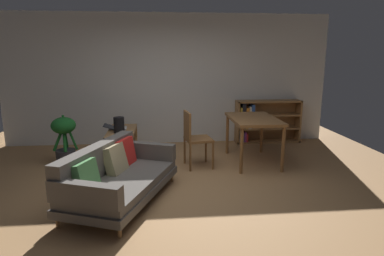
# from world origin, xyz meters

# --- Properties ---
(ground_plane) EXTENTS (8.16, 8.16, 0.00)m
(ground_plane) POSITION_xyz_m (0.00, 0.00, 0.00)
(ground_plane) COLOR #A87A4C
(back_wall_panel) EXTENTS (6.80, 0.10, 2.70)m
(back_wall_panel) POSITION_xyz_m (0.00, 2.70, 1.35)
(back_wall_panel) COLOR silver
(back_wall_panel) RESTS_ON ground_plane
(fabric_couch) EXTENTS (1.48, 2.00, 0.73)m
(fabric_couch) POSITION_xyz_m (-0.77, -0.23, 0.34)
(fabric_couch) COLOR olive
(fabric_couch) RESTS_ON ground_plane
(media_console) EXTENTS (0.48, 1.11, 0.54)m
(media_console) POSITION_xyz_m (-0.88, 1.54, 0.27)
(media_console) COLOR olive
(media_console) RESTS_ON ground_plane
(open_laptop) EXTENTS (0.42, 0.32, 0.08)m
(open_laptop) POSITION_xyz_m (-0.98, 1.67, 0.56)
(open_laptop) COLOR silver
(open_laptop) RESTS_ON media_console
(desk_speaker) EXTENTS (0.18, 0.18, 0.27)m
(desk_speaker) POSITION_xyz_m (-0.90, 1.35, 0.68)
(desk_speaker) COLOR black
(desk_speaker) RESTS_ON media_console
(potted_floor_plant) EXTENTS (0.42, 0.41, 0.87)m
(potted_floor_plant) POSITION_xyz_m (-1.84, 1.38, 0.48)
(potted_floor_plant) COLOR #333338
(potted_floor_plant) RESTS_ON ground_plane
(dining_table) EXTENTS (0.78, 1.23, 0.80)m
(dining_table) POSITION_xyz_m (1.43, 1.15, 0.71)
(dining_table) COLOR brown
(dining_table) RESTS_ON ground_plane
(dining_chair_near) EXTENTS (0.48, 0.51, 0.96)m
(dining_chair_near) POSITION_xyz_m (0.37, 1.00, 0.54)
(dining_chair_near) COLOR brown
(dining_chair_near) RESTS_ON ground_plane
(bookshelf) EXTENTS (1.39, 0.32, 0.91)m
(bookshelf) POSITION_xyz_m (2.03, 2.52, 0.46)
(bookshelf) COLOR olive
(bookshelf) RESTS_ON ground_plane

